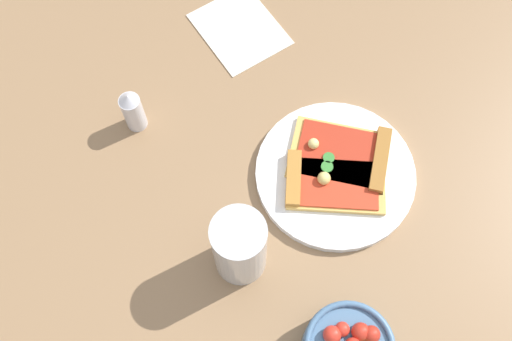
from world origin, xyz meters
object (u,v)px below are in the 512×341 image
Objects in this scene: plate at (335,173)px; paper_napkin at (240,29)px; pizza_slice_near at (328,184)px; pepper_shaker at (133,110)px; soda_glass at (240,248)px; pizza_slice_far at (346,156)px.

plate is 1.59× the size of paper_napkin.
pepper_shaker is (-0.25, 0.17, 0.02)m from pizza_slice_near.
soda_glass is at bearing -149.41° from plate.
pizza_slice_near is 1.97× the size of pepper_shaker.
pizza_slice_near reaches higher than pizza_slice_far.
pepper_shaker is (-0.29, 0.13, 0.02)m from pizza_slice_far.
pizza_slice_near is 0.05m from pizza_slice_far.
pepper_shaker is at bearing 151.12° from plate.
paper_napkin is 0.23m from pepper_shaker.
pizza_slice_far is 0.22m from soda_glass.
soda_glass is (-0.14, -0.08, 0.04)m from pizza_slice_near.
pepper_shaker is (-0.19, -0.14, 0.04)m from paper_napkin.
pizza_slice_near is at bearing -136.62° from pizza_slice_far.
plate is 0.30m from paper_napkin.
plate reaches higher than paper_napkin.
pizza_slice_far is (0.02, 0.02, 0.01)m from plate.
soda_glass is (-0.16, -0.09, 0.05)m from plate.
paper_napkin is at bearing 36.10° from pepper_shaker.
soda_glass is (-0.18, -0.11, 0.04)m from pizza_slice_far.
pizza_slice_far is at bearing -24.38° from pepper_shaker.
soda_glass reaches higher than plate.
pizza_slice_far is 0.29m from paper_napkin.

